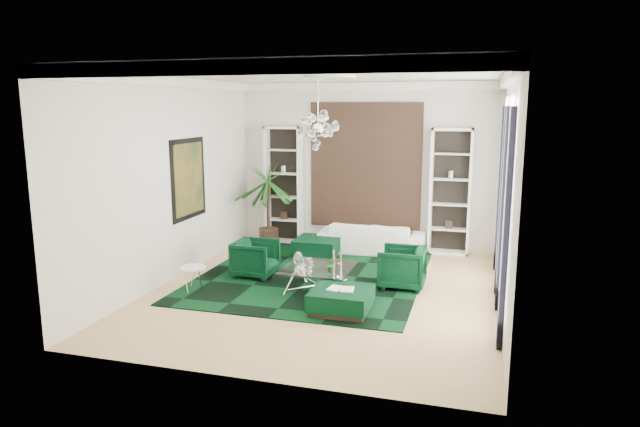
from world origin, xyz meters
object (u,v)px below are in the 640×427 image
(coffee_table, at_px, (318,278))
(armchair_right, at_px, (402,267))
(armchair_left, at_px, (255,258))
(ottoman_side, at_px, (317,247))
(side_table, at_px, (193,280))
(ottoman_front, at_px, (341,301))
(sofa, at_px, (372,238))
(palm, at_px, (268,193))

(coffee_table, bearing_deg, armchair_right, 20.98)
(armchair_left, height_order, coffee_table, armchair_left)
(armchair_right, bearing_deg, coffee_table, -69.02)
(ottoman_side, bearing_deg, side_table, -116.40)
(armchair_right, distance_m, ottoman_side, 2.66)
(armchair_right, distance_m, ottoman_front, 1.72)
(armchair_right, xyz_separation_m, side_table, (-3.54, -1.30, -0.15))
(armchair_right, bearing_deg, ottoman_side, -128.02)
(armchair_left, bearing_deg, coffee_table, -107.47)
(sofa, distance_m, palm, 2.64)
(armchair_left, distance_m, side_table, 1.39)
(ottoman_front, bearing_deg, armchair_left, 145.51)
(ottoman_front, height_order, side_table, side_table)
(armchair_left, bearing_deg, armchair_right, -87.71)
(armchair_left, relative_size, palm, 0.31)
(ottoman_side, bearing_deg, palm, 155.32)
(sofa, relative_size, ottoman_front, 2.48)
(ottoman_front, bearing_deg, ottoman_side, 112.70)
(armchair_left, xyz_separation_m, palm, (-0.65, 2.39, 0.90))
(armchair_right, distance_m, palm, 4.25)
(coffee_table, bearing_deg, ottoman_side, 106.55)
(ottoman_side, bearing_deg, armchair_left, -113.09)
(ottoman_side, xyz_separation_m, ottoman_front, (1.33, -3.17, -0.02))
(armchair_right, relative_size, ottoman_front, 0.88)
(coffee_table, distance_m, side_table, 2.23)
(ottoman_side, xyz_separation_m, palm, (-1.39, 0.64, 1.05))
(side_table, bearing_deg, coffee_table, 19.49)
(coffee_table, bearing_deg, armchair_left, 162.53)
(armchair_left, relative_size, coffee_table, 0.65)
(sofa, height_order, armchair_right, armchair_right)
(armchair_left, xyz_separation_m, armchair_right, (2.83, 0.11, 0.02))
(side_table, bearing_deg, armchair_right, 20.10)
(armchair_right, distance_m, side_table, 3.78)
(coffee_table, xyz_separation_m, palm, (-2.04, 2.83, 1.05))
(ottoman_side, distance_m, ottoman_front, 3.43)
(ottoman_side, bearing_deg, sofa, 32.33)
(sofa, relative_size, palm, 0.93)
(armchair_left, bearing_deg, ottoman_front, -124.49)
(armchair_right, xyz_separation_m, coffee_table, (-1.44, -0.55, -0.17))
(armchair_left, height_order, side_table, armchair_left)
(coffee_table, bearing_deg, sofa, 81.47)
(sofa, height_order, ottoman_front, sofa)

